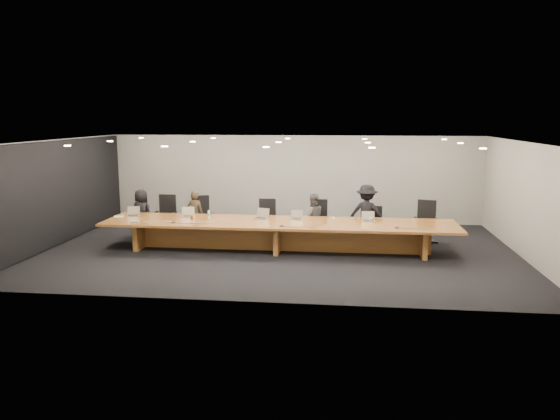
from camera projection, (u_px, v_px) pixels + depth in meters
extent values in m
plane|color=black|center=(279.00, 250.00, 14.06)|extent=(12.00, 12.00, 0.00)
cube|color=beige|center=(293.00, 179.00, 17.74)|extent=(12.00, 0.02, 2.80)
cube|color=black|center=(57.00, 194.00, 14.52)|extent=(0.08, 7.84, 2.74)
cube|color=brown|center=(279.00, 223.00, 13.94)|extent=(9.00, 1.80, 0.06)
cube|color=brown|center=(279.00, 237.00, 14.00)|extent=(7.65, 0.15, 0.69)
cube|color=brown|center=(144.00, 234.00, 14.42)|extent=(0.12, 1.26, 0.69)
cube|color=brown|center=(279.00, 237.00, 14.00)|extent=(0.12, 1.26, 0.69)
cube|color=brown|center=(422.00, 241.00, 13.58)|extent=(0.12, 1.26, 0.69)
imported|color=black|center=(142.00, 213.00, 15.59)|extent=(0.74, 0.57, 1.36)
imported|color=#32281B|center=(195.00, 214.00, 15.37)|extent=(0.55, 0.42, 1.35)
imported|color=#4C4C4E|center=(312.00, 217.00, 14.99)|extent=(0.76, 0.66, 1.33)
imported|color=black|center=(367.00, 213.00, 14.91)|extent=(1.11, 0.76, 1.58)
cylinder|color=silver|center=(209.00, 215.00, 14.34)|extent=(0.07, 0.07, 0.21)
cylinder|color=brown|center=(192.00, 217.00, 14.22)|extent=(0.10, 0.10, 0.10)
cone|color=silver|center=(333.00, 219.00, 13.98)|extent=(0.11, 0.11, 0.10)
cone|color=white|center=(371.00, 219.00, 13.98)|extent=(0.10, 0.10, 0.10)
cube|color=white|center=(119.00, 216.00, 14.63)|extent=(0.30, 0.27, 0.01)
cube|color=#6AC133|center=(120.00, 216.00, 14.63)|extent=(0.17, 0.11, 0.02)
cube|color=#A8A8AD|center=(135.00, 222.00, 13.82)|extent=(0.26, 0.23, 0.03)
cone|color=black|center=(173.00, 222.00, 13.78)|extent=(0.17, 0.17, 0.03)
cone|color=black|center=(282.00, 226.00, 13.32)|extent=(0.15, 0.15, 0.03)
cone|color=black|center=(397.00, 227.00, 13.13)|extent=(0.15, 0.15, 0.03)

